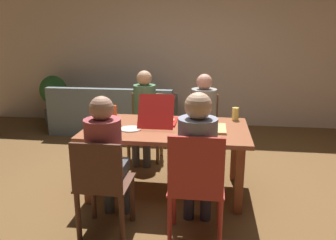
{
  "coord_description": "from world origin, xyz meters",
  "views": [
    {
      "loc": [
        0.47,
        -3.4,
        1.73
      ],
      "look_at": [
        0.0,
        0.1,
        0.78
      ],
      "focal_mm": 36.01,
      "sensor_mm": 36.0,
      "label": 1
    }
  ],
  "objects_px": {
    "chair_3": "(196,183)",
    "potted_plant": "(54,97)",
    "person_3": "(197,154)",
    "drinking_glass_0": "(142,111)",
    "person_1": "(106,153)",
    "dining_table": "(167,136)",
    "plate_0": "(131,129)",
    "chair_1": "(102,185)",
    "person_0": "(144,110)",
    "pizza_box_1": "(159,119)",
    "pizza_box_0": "(209,128)",
    "drinking_glass_1": "(104,115)",
    "person_2": "(203,113)",
    "chair_2": "(203,125)",
    "plate_1": "(97,133)",
    "drinking_glass_2": "(235,114)",
    "couch": "(115,115)",
    "drinking_glass_3": "(114,111)",
    "chair_0": "(146,124)"
  },
  "relations": [
    {
      "from": "pizza_box_0",
      "to": "couch",
      "type": "xyz_separation_m",
      "value": [
        -1.64,
        2.13,
        -0.46
      ]
    },
    {
      "from": "chair_1",
      "to": "chair_2",
      "type": "xyz_separation_m",
      "value": [
        0.78,
        1.88,
        0.01
      ]
    },
    {
      "from": "person_1",
      "to": "potted_plant",
      "type": "bearing_deg",
      "value": 122.49
    },
    {
      "from": "chair_3",
      "to": "potted_plant",
      "type": "bearing_deg",
      "value": 130.16
    },
    {
      "from": "person_3",
      "to": "drinking_glass_2",
      "type": "bearing_deg",
      "value": 72.49
    },
    {
      "from": "person_1",
      "to": "plate_0",
      "type": "distance_m",
      "value": 0.66
    },
    {
      "from": "pizza_box_0",
      "to": "drinking_glass_2",
      "type": "bearing_deg",
      "value": 54.73
    },
    {
      "from": "chair_1",
      "to": "chair_3",
      "type": "height_order",
      "value": "chair_3"
    },
    {
      "from": "potted_plant",
      "to": "drinking_glass_1",
      "type": "bearing_deg",
      "value": -52.63
    },
    {
      "from": "chair_0",
      "to": "plate_0",
      "type": "height_order",
      "value": "chair_0"
    },
    {
      "from": "person_1",
      "to": "plate_0",
      "type": "relative_size",
      "value": 5.39
    },
    {
      "from": "dining_table",
      "to": "pizza_box_0",
      "type": "bearing_deg",
      "value": -2.46
    },
    {
      "from": "person_3",
      "to": "drinking_glass_0",
      "type": "height_order",
      "value": "person_3"
    },
    {
      "from": "pizza_box_1",
      "to": "plate_1",
      "type": "bearing_deg",
      "value": -140.55
    },
    {
      "from": "chair_3",
      "to": "pizza_box_1",
      "type": "xyz_separation_m",
      "value": [
        -0.47,
        1.06,
        0.24
      ]
    },
    {
      "from": "chair_1",
      "to": "drinking_glass_0",
      "type": "relative_size",
      "value": 6.21
    },
    {
      "from": "chair_1",
      "to": "chair_3",
      "type": "relative_size",
      "value": 0.92
    },
    {
      "from": "chair_2",
      "to": "person_2",
      "type": "distance_m",
      "value": 0.26
    },
    {
      "from": "person_0",
      "to": "drinking_glass_3",
      "type": "xyz_separation_m",
      "value": [
        -0.27,
        -0.46,
        0.08
      ]
    },
    {
      "from": "person_2",
      "to": "pizza_box_1",
      "type": "height_order",
      "value": "person_2"
    },
    {
      "from": "chair_2",
      "to": "person_3",
      "type": "xyz_separation_m",
      "value": [
        -0.0,
        -1.74,
        0.25
      ]
    },
    {
      "from": "dining_table",
      "to": "chair_2",
      "type": "height_order",
      "value": "chair_2"
    },
    {
      "from": "chair_0",
      "to": "pizza_box_0",
      "type": "bearing_deg",
      "value": -48.72
    },
    {
      "from": "person_0",
      "to": "pizza_box_1",
      "type": "xyz_separation_m",
      "value": [
        0.31,
        -0.7,
        0.07
      ]
    },
    {
      "from": "potted_plant",
      "to": "dining_table",
      "type": "bearing_deg",
      "value": -44.44
    },
    {
      "from": "dining_table",
      "to": "drinking_glass_1",
      "type": "relative_size",
      "value": 13.16
    },
    {
      "from": "potted_plant",
      "to": "plate_0",
      "type": "bearing_deg",
      "value": -50.49
    },
    {
      "from": "drinking_glass_3",
      "to": "person_1",
      "type": "bearing_deg",
      "value": -76.77
    },
    {
      "from": "chair_1",
      "to": "person_2",
      "type": "relative_size",
      "value": 0.74
    },
    {
      "from": "dining_table",
      "to": "plate_0",
      "type": "height_order",
      "value": "plate_0"
    },
    {
      "from": "chair_0",
      "to": "dining_table",
      "type": "bearing_deg",
      "value": -66.53
    },
    {
      "from": "chair_3",
      "to": "drinking_glass_0",
      "type": "relative_size",
      "value": 6.75
    },
    {
      "from": "pizza_box_0",
      "to": "plate_1",
      "type": "bearing_deg",
      "value": -164.54
    },
    {
      "from": "chair_2",
      "to": "person_2",
      "type": "bearing_deg",
      "value": -90.0
    },
    {
      "from": "chair_1",
      "to": "chair_2",
      "type": "distance_m",
      "value": 2.03
    },
    {
      "from": "person_1",
      "to": "chair_3",
      "type": "height_order",
      "value": "person_1"
    },
    {
      "from": "chair_1",
      "to": "chair_3",
      "type": "distance_m",
      "value": 0.78
    },
    {
      "from": "person_1",
      "to": "person_2",
      "type": "distance_m",
      "value": 1.77
    },
    {
      "from": "couch",
      "to": "potted_plant",
      "type": "relative_size",
      "value": 2.27
    },
    {
      "from": "pizza_box_1",
      "to": "drinking_glass_0",
      "type": "bearing_deg",
      "value": 131.69
    },
    {
      "from": "plate_1",
      "to": "drinking_glass_1",
      "type": "relative_size",
      "value": 1.69
    },
    {
      "from": "potted_plant",
      "to": "chair_1",
      "type": "bearing_deg",
      "value": -58.63
    },
    {
      "from": "dining_table",
      "to": "chair_1",
      "type": "bearing_deg",
      "value": -114.2
    },
    {
      "from": "dining_table",
      "to": "person_1",
      "type": "relative_size",
      "value": 1.41
    },
    {
      "from": "person_3",
      "to": "drinking_glass_1",
      "type": "distance_m",
      "value": 1.48
    },
    {
      "from": "drinking_glass_1",
      "to": "couch",
      "type": "distance_m",
      "value": 2.04
    },
    {
      "from": "pizza_box_1",
      "to": "drinking_glass_2",
      "type": "bearing_deg",
      "value": 17.53
    },
    {
      "from": "chair_3",
      "to": "person_3",
      "type": "height_order",
      "value": "person_3"
    },
    {
      "from": "person_0",
      "to": "plate_1",
      "type": "relative_size",
      "value": 5.54
    },
    {
      "from": "chair_0",
      "to": "drinking_glass_0",
      "type": "distance_m",
      "value": 0.63
    }
  ]
}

